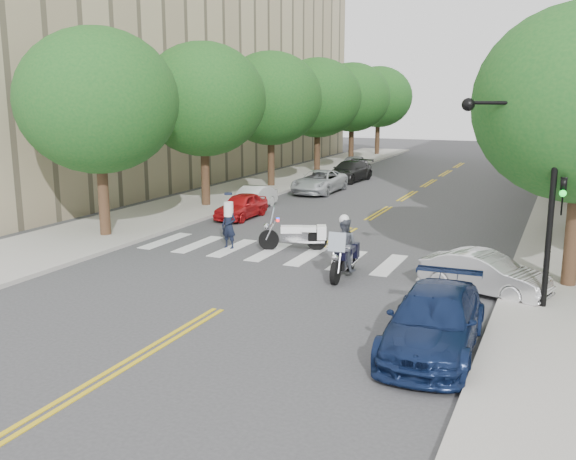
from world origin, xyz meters
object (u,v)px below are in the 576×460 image
Objects in this scene: motorcycle_parked at (299,235)px; sedan_blue at (434,321)px; convertible at (484,273)px; officer_standing at (229,226)px; motorcycle_police at (344,249)px.

motorcycle_parked is 0.51× the size of sedan_blue.
officer_standing is at bearing 96.02° from convertible.
officer_standing is (-5.30, 1.88, -0.04)m from motorcycle_police.
motorcycle_parked is 1.43× the size of officer_standing.
officer_standing is at bearing -23.05° from motorcycle_police.
motorcycle_parked is 10.26m from sedan_blue.
motorcycle_police is 4.43m from convertible.
officer_standing is at bearing 85.30° from motorcycle_parked.
motorcycle_police is 1.02× the size of motorcycle_parked.
sedan_blue is at bearing -27.69° from officer_standing.
sedan_blue is (3.92, -5.06, -0.20)m from motorcycle_police.
motorcycle_police is 5.63m from officer_standing.
motorcycle_parked is 7.69m from convertible.
motorcycle_police is at bearing 106.51° from convertible.
officer_standing is 9.91m from convertible.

